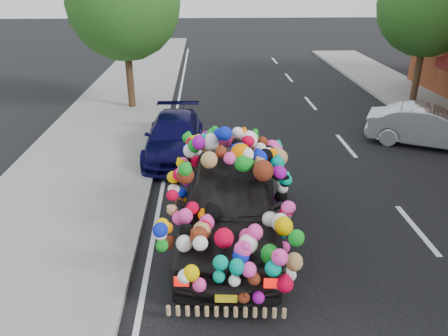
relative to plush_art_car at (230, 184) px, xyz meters
name	(u,v)px	position (x,y,z in m)	size (l,w,h in m)	color
ground	(249,234)	(0.42, 0.07, -1.20)	(100.00, 100.00, 0.00)	black
sidewalk	(41,236)	(-3.88, 0.07, -1.14)	(4.00, 60.00, 0.12)	gray
kerb	(136,234)	(-1.93, 0.07, -1.13)	(0.15, 60.00, 0.13)	gray
lane_markings	(417,229)	(4.02, 0.07, -1.19)	(6.00, 50.00, 0.01)	silver
tree_near_sidewalk	(123,3)	(-3.38, 9.57, 2.82)	(4.20, 4.20, 6.13)	#332114
tree_far_b	(430,5)	(8.42, 10.07, 2.69)	(4.00, 4.00, 5.90)	#332114
plush_art_car	(230,184)	(0.00, 0.00, 0.00)	(2.73, 5.27, 2.32)	black
navy_sedan	(174,136)	(-1.38, 4.57, -0.62)	(1.64, 4.03, 1.17)	#060431
silver_hatchback	(429,127)	(6.58, 5.00, -0.58)	(1.31, 3.75, 1.24)	#AFB2B7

